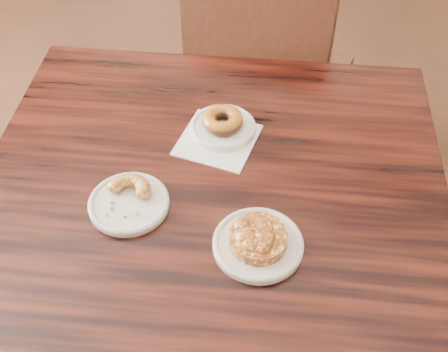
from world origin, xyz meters
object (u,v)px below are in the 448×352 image
(glazed_donut, at_px, (223,120))
(cruller_fragment, at_px, (128,197))
(cafe_table, at_px, (212,295))
(chair_far, at_px, (273,79))
(apple_fritter, at_px, (258,237))

(glazed_donut, xyz_separation_m, cruller_fragment, (-0.12, -0.26, -0.01))
(cafe_table, relative_size, chair_far, 1.07)
(apple_fritter, bearing_deg, glazed_donut, 117.19)
(cafe_table, distance_m, cruller_fragment, 0.43)
(chair_far, distance_m, cruller_fragment, 0.93)
(chair_far, xyz_separation_m, glazed_donut, (-0.00, -0.61, 0.33))
(glazed_donut, bearing_deg, cafe_table, -82.39)
(cafe_table, bearing_deg, chair_far, 82.08)
(apple_fritter, xyz_separation_m, cruller_fragment, (-0.27, 0.03, -0.00))
(apple_fritter, distance_m, cruller_fragment, 0.27)
(glazed_donut, bearing_deg, apple_fritter, -62.81)
(cafe_table, xyz_separation_m, cruller_fragment, (-0.15, -0.06, 0.40))
(glazed_donut, distance_m, apple_fritter, 0.32)
(cafe_table, height_order, cruller_fragment, cruller_fragment)
(glazed_donut, xyz_separation_m, apple_fritter, (0.15, -0.29, -0.00))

